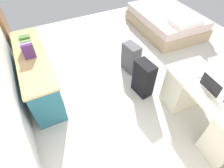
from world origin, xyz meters
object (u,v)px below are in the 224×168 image
(suitcase_spare_grey, at_px, (131,58))
(laptop, at_px, (212,87))
(bed, at_px, (166,21))
(desk, at_px, (207,108))
(figurine_small, at_px, (25,39))
(computer_mouse, at_px, (200,75))
(credenza, at_px, (38,73))
(suitcase_black, at_px, (143,79))

(suitcase_spare_grey, height_order, laptop, laptop)
(bed, bearing_deg, laptop, 151.96)
(suitcase_spare_grey, relative_size, laptop, 1.81)
(desk, height_order, figurine_small, figurine_small)
(figurine_small, bearing_deg, computer_mouse, -133.05)
(bed, height_order, suitcase_spare_grey, suitcase_spare_grey)
(laptop, distance_m, computer_mouse, 0.27)
(suitcase_spare_grey, bearing_deg, laptop, -176.75)
(desk, xyz_separation_m, laptop, (0.07, 0.03, 0.40))
(suitcase_spare_grey, bearing_deg, credenza, 73.92)
(suitcase_spare_grey, xyz_separation_m, figurine_small, (0.69, 1.74, 0.53))
(desk, xyz_separation_m, credenza, (1.85, 2.07, 0.00))
(credenza, height_order, figurine_small, figurine_small)
(desk, xyz_separation_m, computer_mouse, (0.33, -0.04, 0.36))
(desk, distance_m, bed, 2.94)
(desk, bearing_deg, bed, -26.96)
(desk, distance_m, laptop, 0.40)
(bed, xyz_separation_m, suitcase_spare_grey, (-1.01, 1.66, 0.05))
(computer_mouse, bearing_deg, bed, -25.29)
(computer_mouse, bearing_deg, credenza, 58.38)
(suitcase_spare_grey, height_order, figurine_small, figurine_small)
(credenza, bearing_deg, figurine_small, 0.20)
(suitcase_spare_grey, bearing_deg, desk, -176.37)
(suitcase_black, xyz_separation_m, laptop, (-0.90, -0.43, 0.45))
(bed, xyz_separation_m, suitcase_black, (-1.65, 1.78, 0.09))
(suitcase_spare_grey, bearing_deg, suitcase_black, 161.08)
(figurine_small, bearing_deg, suitcase_spare_grey, -111.70)
(credenza, bearing_deg, laptop, -130.98)
(suitcase_black, height_order, figurine_small, figurine_small)
(laptop, bearing_deg, computer_mouse, -13.23)
(suitcase_black, xyz_separation_m, figurine_small, (1.33, 1.62, 0.49))
(laptop, bearing_deg, bed, -28.04)
(bed, height_order, laptop, laptop)
(credenza, distance_m, laptop, 2.74)
(bed, height_order, figurine_small, figurine_small)
(credenza, relative_size, figurine_small, 16.36)
(desk, height_order, bed, desk)
(bed, relative_size, suitcase_black, 2.96)
(suitcase_black, distance_m, suitcase_spare_grey, 0.65)
(suitcase_spare_grey, distance_m, laptop, 1.64)
(computer_mouse, bearing_deg, suitcase_spare_grey, 20.27)
(desk, relative_size, computer_mouse, 14.85)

